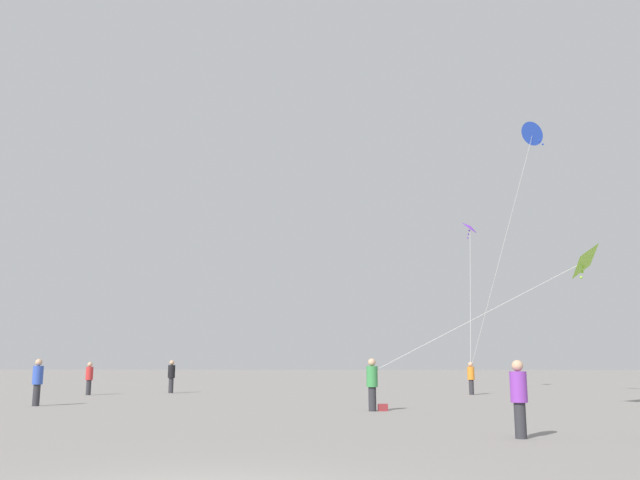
% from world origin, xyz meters
% --- Properties ---
extents(person_in_green, '(0.38, 0.38, 1.76)m').
position_xyz_m(person_in_green, '(1.93, 14.90, 0.96)').
color(person_in_green, '#2D2D33').
rests_on(person_in_green, ground_plane).
extents(person_in_blue, '(0.38, 0.38, 1.76)m').
position_xyz_m(person_in_blue, '(-10.81, 16.39, 0.96)').
color(person_in_blue, '#2D2D33').
rests_on(person_in_blue, ground_plane).
extents(person_in_red, '(0.36, 0.36, 1.65)m').
position_xyz_m(person_in_red, '(-12.63, 24.88, 0.90)').
color(person_in_red, '#2D2D33').
rests_on(person_in_red, ground_plane).
extents(person_in_purple, '(0.36, 0.36, 1.67)m').
position_xyz_m(person_in_purple, '(5.27, 7.00, 0.92)').
color(person_in_purple, '#2D2D33').
rests_on(person_in_purple, ground_plane).
extents(person_in_orange, '(0.36, 0.36, 1.66)m').
position_xyz_m(person_in_orange, '(6.77, 27.04, 0.91)').
color(person_in_orange, '#2D2D33').
rests_on(person_in_orange, ground_plane).
extents(person_in_black, '(0.38, 0.38, 1.75)m').
position_xyz_m(person_in_black, '(-9.17, 27.46, 0.96)').
color(person_in_black, '#2D2D33').
rests_on(person_in_black, ground_plane).
extents(kite_cobalt_diamond, '(3.72, 4.14, 12.00)m').
position_xyz_m(kite_cobalt_diamond, '(9.81, 23.67, 12.64)').
color(kite_cobalt_diamond, blue).
extents(kite_violet_diamond, '(1.88, 7.54, 9.28)m').
position_xyz_m(kite_violet_diamond, '(7.94, 33.80, 10.08)').
color(kite_violet_diamond, purple).
extents(kite_lime_delta, '(8.59, 2.96, 4.50)m').
position_xyz_m(kite_lime_delta, '(9.72, 16.85, 5.27)').
color(kite_lime_delta, '#8CD12D').
extents(handbag_beside_flyer, '(0.35, 0.24, 0.24)m').
position_xyz_m(handbag_beside_flyer, '(2.28, 15.00, 0.12)').
color(handbag_beside_flyer, maroon).
rests_on(handbag_beside_flyer, ground_plane).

